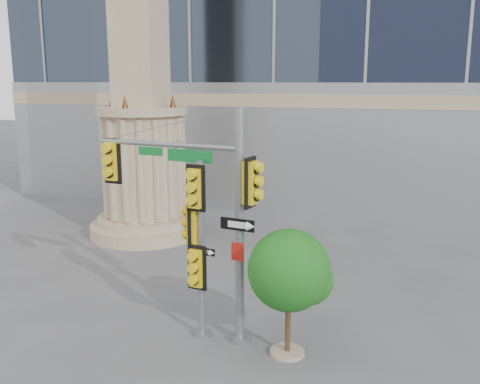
% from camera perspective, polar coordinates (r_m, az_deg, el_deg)
% --- Properties ---
extents(ground, '(120.00, 120.00, 0.00)m').
position_cam_1_polar(ground, '(12.11, -3.54, -18.44)').
color(ground, '#545456').
rests_on(ground, ground).
extents(monument, '(4.40, 4.40, 16.60)m').
position_cam_1_polar(monument, '(21.16, -10.48, 10.06)').
color(monument, tan).
rests_on(monument, ground).
extents(main_signal_pole, '(4.25, 1.04, 5.52)m').
position_cam_1_polar(main_signal_pole, '(12.55, -4.12, -0.51)').
color(main_signal_pole, slate).
rests_on(main_signal_pole, ground).
extents(secondary_signal_pole, '(0.75, 0.62, 4.31)m').
position_cam_1_polar(secondary_signal_pole, '(12.52, -4.61, -4.76)').
color(secondary_signal_pole, slate).
rests_on(secondary_signal_pole, ground).
extents(street_tree, '(1.88, 1.83, 2.93)m').
position_cam_1_polar(street_tree, '(11.95, 5.42, -8.66)').
color(street_tree, tan).
rests_on(street_tree, ground).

